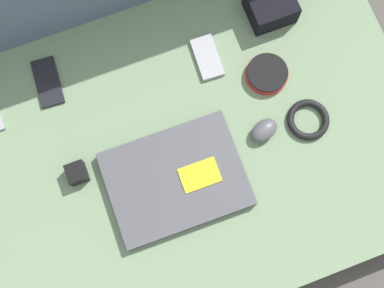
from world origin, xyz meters
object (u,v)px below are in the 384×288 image
laptop (176,179)px  computer_mouse (264,130)px  camera_pouch (271,7)px  charger_brick (77,173)px  phone_black (207,57)px  speaker_puck (267,74)px  phone_silver (48,82)px

laptop → computer_mouse: size_ratio=3.87×
camera_pouch → charger_brick: size_ratio=2.44×
computer_mouse → camera_pouch: 0.31m
phone_black → camera_pouch: camera_pouch is taller
speaker_puck → camera_pouch: 0.17m
computer_mouse → speaker_puck: bearing=44.3°
laptop → phone_silver: bearing=122.7°
computer_mouse → charger_brick: 0.45m
laptop → charger_brick: 0.23m
laptop → camera_pouch: (0.37, 0.32, 0.02)m
speaker_puck → phone_silver: speaker_puck is taller
computer_mouse → charger_brick: (-0.44, 0.06, 0.00)m
phone_silver → charger_brick: (-0.00, -0.24, 0.02)m
phone_black → charger_brick: 0.42m
charger_brick → speaker_puck: bearing=8.1°
phone_silver → phone_black: size_ratio=1.12×
camera_pouch → phone_black: bearing=-162.6°
phone_silver → charger_brick: size_ratio=2.77×
laptop → phone_silver: size_ratio=2.50×
computer_mouse → camera_pouch: size_ratio=0.73×
computer_mouse → phone_silver: 0.54m
computer_mouse → speaker_puck: (0.06, 0.13, -0.01)m
laptop → computer_mouse: (0.23, 0.04, 0.00)m
laptop → phone_black: laptop is taller
speaker_puck → camera_pouch: bearing=65.4°
charger_brick → phone_black: bearing=23.1°
charger_brick → camera_pouch: bearing=21.3°
speaker_puck → phone_silver: bearing=161.4°
computer_mouse → phone_black: computer_mouse is taller
phone_silver → charger_brick: 0.24m
phone_silver → laptop: bearing=-54.5°
phone_silver → camera_pouch: (0.58, -0.02, 0.03)m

